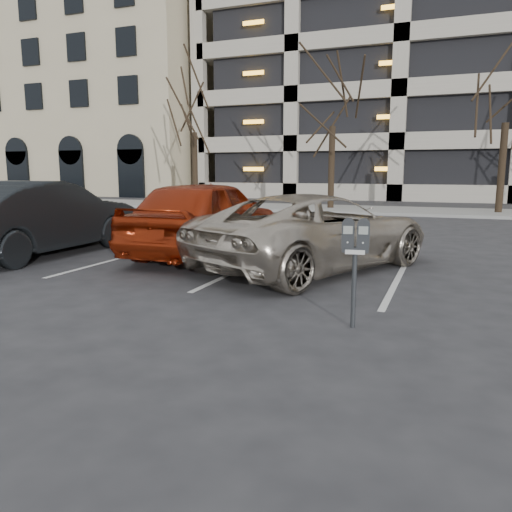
% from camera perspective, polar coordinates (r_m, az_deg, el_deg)
% --- Properties ---
extents(ground, '(140.00, 140.00, 0.00)m').
position_cam_1_polar(ground, '(7.26, 3.35, -4.69)').
color(ground, '#28282B').
rests_on(ground, ground).
extents(sidewalk, '(80.00, 4.00, 0.12)m').
position_cam_1_polar(sidewalk, '(22.87, 15.87, 5.00)').
color(sidewalk, gray).
rests_on(sidewalk, ground).
extents(stall_lines, '(16.90, 5.20, 0.00)m').
position_cam_1_polar(stall_lines, '(9.84, -0.27, -0.81)').
color(stall_lines, silver).
rests_on(stall_lines, ground).
extents(office_building, '(26.00, 16.20, 15.00)m').
position_cam_1_polar(office_building, '(47.78, -18.82, 16.08)').
color(office_building, tan).
rests_on(office_building, ground).
extents(tree_a, '(3.60, 3.60, 8.18)m').
position_cam_1_polar(tree_a, '(26.07, -7.18, 18.73)').
color(tree_a, black).
rests_on(tree_a, ground).
extents(tree_b, '(3.68, 3.68, 8.37)m').
position_cam_1_polar(tree_b, '(23.66, 8.89, 19.96)').
color(tree_b, black).
rests_on(tree_b, ground).
extents(tree_c, '(3.61, 3.61, 8.19)m').
position_cam_1_polar(tree_c, '(23.14, 27.07, 18.97)').
color(tree_c, black).
rests_on(tree_c, ground).
extents(parking_meter, '(0.33, 0.17, 1.25)m').
position_cam_1_polar(parking_meter, '(5.78, 11.28, 1.09)').
color(parking_meter, black).
rests_on(parking_meter, ground).
extents(suv_silver, '(4.21, 5.52, 1.40)m').
position_cam_1_polar(suv_silver, '(9.26, 6.86, 2.78)').
color(suv_silver, '#BBB19F').
rests_on(suv_silver, ground).
extents(car_red, '(2.02, 4.86, 1.65)m').
position_cam_1_polar(car_red, '(10.84, -5.62, 4.49)').
color(car_red, maroon).
rests_on(car_red, ground).
extents(car_dark, '(1.73, 4.86, 1.60)m').
position_cam_1_polar(car_dark, '(11.71, -23.41, 4.00)').
color(car_dark, black).
rests_on(car_dark, ground).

